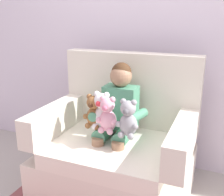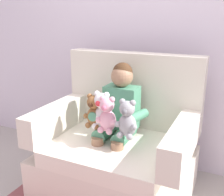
{
  "view_description": "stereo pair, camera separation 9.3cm",
  "coord_description": "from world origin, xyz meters",
  "px_view_note": "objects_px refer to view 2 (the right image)",
  "views": [
    {
      "loc": [
        0.71,
        -1.77,
        1.39
      ],
      "look_at": [
        -0.01,
        -0.05,
        0.82
      ],
      "focal_mm": 43.43,
      "sensor_mm": 36.0,
      "label": 1
    },
    {
      "loc": [
        0.79,
        -1.74,
        1.39
      ],
      "look_at": [
        -0.01,
        -0.05,
        0.82
      ],
      "focal_mm": 43.43,
      "sensor_mm": 36.0,
      "label": 2
    }
  ],
  "objects_px": {
    "armchair": "(118,151)",
    "plush_grey": "(127,120)",
    "seated_child": "(118,111)",
    "plush_white": "(102,111)",
    "plush_brown": "(94,112)",
    "plush_pink": "(107,115)"
  },
  "relations": [
    {
      "from": "armchair",
      "to": "plush_pink",
      "type": "distance_m",
      "value": 0.39
    },
    {
      "from": "plush_brown",
      "to": "plush_pink",
      "type": "height_order",
      "value": "plush_pink"
    },
    {
      "from": "plush_brown",
      "to": "plush_pink",
      "type": "relative_size",
      "value": 0.96
    },
    {
      "from": "armchair",
      "to": "plush_grey",
      "type": "bearing_deg",
      "value": -51.23
    },
    {
      "from": "armchair",
      "to": "plush_grey",
      "type": "height_order",
      "value": "armchair"
    },
    {
      "from": "plush_white",
      "to": "plush_brown",
      "type": "xyz_separation_m",
      "value": [
        -0.06,
        -0.0,
        -0.01
      ]
    },
    {
      "from": "plush_pink",
      "to": "plush_brown",
      "type": "bearing_deg",
      "value": -179.63
    },
    {
      "from": "plush_white",
      "to": "plush_pink",
      "type": "xyz_separation_m",
      "value": [
        0.07,
        -0.04,
        -0.01
      ]
    },
    {
      "from": "armchair",
      "to": "plush_grey",
      "type": "relative_size",
      "value": 4.22
    },
    {
      "from": "armchair",
      "to": "seated_child",
      "type": "height_order",
      "value": "armchair"
    },
    {
      "from": "seated_child",
      "to": "plush_white",
      "type": "xyz_separation_m",
      "value": [
        -0.07,
        -0.13,
        0.03
      ]
    },
    {
      "from": "plush_brown",
      "to": "plush_pink",
      "type": "xyz_separation_m",
      "value": [
        0.13,
        -0.04,
        0.01
      ]
    },
    {
      "from": "seated_child",
      "to": "plush_pink",
      "type": "relative_size",
      "value": 3.04
    },
    {
      "from": "plush_grey",
      "to": "plush_brown",
      "type": "distance_m",
      "value": 0.3
    },
    {
      "from": "plush_white",
      "to": "plush_pink",
      "type": "bearing_deg",
      "value": -45.29
    },
    {
      "from": "plush_white",
      "to": "plush_grey",
      "type": "relative_size",
      "value": 1.04
    },
    {
      "from": "armchair",
      "to": "plush_brown",
      "type": "bearing_deg",
      "value": -139.98
    },
    {
      "from": "plush_white",
      "to": "seated_child",
      "type": "bearing_deg",
      "value": 47.99
    },
    {
      "from": "armchair",
      "to": "plush_brown",
      "type": "distance_m",
      "value": 0.4
    },
    {
      "from": "plush_white",
      "to": "plush_pink",
      "type": "relative_size",
      "value": 1.06
    },
    {
      "from": "seated_child",
      "to": "plush_grey",
      "type": "height_order",
      "value": "seated_child"
    },
    {
      "from": "armchair",
      "to": "plush_white",
      "type": "bearing_deg",
      "value": -125.14
    }
  ]
}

